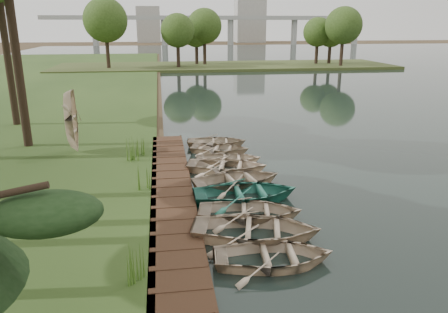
{
  "coord_description": "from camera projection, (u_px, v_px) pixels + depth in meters",
  "views": [
    {
      "loc": [
        -1.88,
        -16.16,
        6.43
      ],
      "look_at": [
        0.62,
        0.94,
        1.14
      ],
      "focal_mm": 35.0,
      "sensor_mm": 36.0,
      "label": 1
    }
  ],
  "objects": [
    {
      "name": "ground",
      "position": [
        212.0,
        191.0,
        17.43
      ],
      "size": [
        300.0,
        300.0,
        0.0
      ],
      "primitive_type": "plane",
      "color": "#3D2F1D"
    },
    {
      "name": "boardwalk",
      "position": [
        172.0,
        190.0,
        17.17
      ],
      "size": [
        1.6,
        16.0,
        0.3
      ],
      "primitive_type": "cube",
      "color": "#392316",
      "rests_on": "ground"
    },
    {
      "name": "peninsula",
      "position": [
        225.0,
        66.0,
        65.78
      ],
      "size": [
        50.0,
        14.0,
        0.45
      ],
      "primitive_type": "cube",
      "color": "#3A451E",
      "rests_on": "ground"
    },
    {
      "name": "far_trees",
      "position": [
        203.0,
        23.0,
        63.51
      ],
      "size": [
        45.6,
        5.6,
        8.8
      ],
      "color": "black",
      "rests_on": "peninsula"
    },
    {
      "name": "bridge",
      "position": [
        205.0,
        21.0,
        130.61
      ],
      "size": [
        95.9,
        4.0,
        8.6
      ],
      "color": "#A5A5A0",
      "rests_on": "ground"
    },
    {
      "name": "building_a",
      "position": [
        250.0,
        15.0,
        151.41
      ],
      "size": [
        10.0,
        8.0,
        18.0
      ],
      "primitive_type": "cube",
      "color": "#A5A5A0",
      "rests_on": "ground"
    },
    {
      "name": "building_b",
      "position": [
        149.0,
        24.0,
        152.18
      ],
      "size": [
        8.0,
        8.0,
        12.0
      ],
      "primitive_type": "cube",
      "color": "#A5A5A0",
      "rests_on": "ground"
    },
    {
      "name": "rowboat_0",
      "position": [
        274.0,
        253.0,
        11.95
      ],
      "size": [
        3.51,
        2.64,
        0.69
      ],
      "primitive_type": "imported",
      "rotation": [
        0.0,
        0.0,
        1.49
      ],
      "color": "#C5AC8F",
      "rests_on": "water"
    },
    {
      "name": "rowboat_1",
      "position": [
        256.0,
        227.0,
        13.34
      ],
      "size": [
        4.49,
        3.65,
        0.82
      ],
      "primitive_type": "imported",
      "rotation": [
        0.0,
        0.0,
        1.34
      ],
      "color": "#C5AC8F",
      "rests_on": "water"
    },
    {
      "name": "rowboat_2",
      "position": [
        250.0,
        209.0,
        14.73
      ],
      "size": [
        3.89,
        3.08,
        0.73
      ],
      "primitive_type": "imported",
      "rotation": [
        0.0,
        0.0,
        1.39
      ],
      "color": "#C5AC8F",
      "rests_on": "water"
    },
    {
      "name": "rowboat_3",
      "position": [
        246.0,
        191.0,
        16.24
      ],
      "size": [
        3.97,
        2.87,
        0.81
      ],
      "primitive_type": "imported",
      "rotation": [
        0.0,
        0.0,
        1.59
      ],
      "color": "#2C7B67",
      "rests_on": "water"
    },
    {
      "name": "rowboat_4",
      "position": [
        237.0,
        178.0,
        17.66
      ],
      "size": [
        4.08,
        3.24,
        0.76
      ],
      "primitive_type": "imported",
      "rotation": [
        0.0,
        0.0,
        1.76
      ],
      "color": "#C5AC8F",
      "rests_on": "water"
    },
    {
      "name": "rowboat_5",
      "position": [
        227.0,
        164.0,
        19.46
      ],
      "size": [
        4.1,
        3.37,
        0.74
      ],
      "primitive_type": "imported",
      "rotation": [
        0.0,
        0.0,
        1.32
      ],
      "color": "#C5AC8F",
      "rests_on": "water"
    },
    {
      "name": "rowboat_6",
      "position": [
        229.0,
        157.0,
        20.64
      ],
      "size": [
        3.31,
        2.55,
        0.63
      ],
      "primitive_type": "imported",
      "rotation": [
        0.0,
        0.0,
        1.44
      ],
      "color": "#C5AC8F",
      "rests_on": "water"
    },
    {
      "name": "rowboat_7",
      "position": [
        220.0,
        147.0,
        22.34
      ],
      "size": [
        3.54,
        2.98,
        0.63
      ],
      "primitive_type": "imported",
      "rotation": [
        0.0,
        0.0,
        1.26
      ],
      "color": "#C5AC8F",
      "rests_on": "water"
    },
    {
      "name": "rowboat_8",
      "position": [
        217.0,
        140.0,
        23.57
      ],
      "size": [
        3.44,
        2.65,
        0.66
      ],
      "primitive_type": "imported",
      "rotation": [
        0.0,
        0.0,
        1.44
      ],
      "color": "#C5AC8F",
      "rests_on": "water"
    },
    {
      "name": "stored_rowboat",
      "position": [
        76.0,
        146.0,
        21.59
      ],
      "size": [
        3.1,
        2.23,
        0.64
      ],
      "primitive_type": "imported",
      "rotation": [
        3.14,
        0.0,
        1.58
      ],
      "color": "#C5AC8F",
      "rests_on": "bank"
    },
    {
      "name": "reeds_0",
      "position": [
        137.0,
        262.0,
        10.68
      ],
      "size": [
        0.6,
        0.6,
        1.04
      ],
      "primitive_type": "cone",
      "color": "#3F661E",
      "rests_on": "bank"
    },
    {
      "name": "reeds_1",
      "position": [
        144.0,
        177.0,
        16.77
      ],
      "size": [
        0.6,
        0.6,
        0.91
      ],
      "primitive_type": "cone",
      "color": "#3F661E",
      "rests_on": "bank"
    },
    {
      "name": "reeds_2",
      "position": [
        141.0,
        146.0,
        21.05
      ],
      "size": [
        0.6,
        0.6,
        0.88
      ],
      "primitive_type": "cone",
      "color": "#3F661E",
      "rests_on": "bank"
    },
    {
      "name": "reeds_3",
      "position": [
        132.0,
        150.0,
        20.13
      ],
      "size": [
        0.6,
        0.6,
        1.06
      ],
      "primitive_type": "cone",
      "color": "#3F661E",
      "rests_on": "bank"
    }
  ]
}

